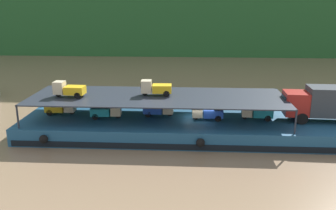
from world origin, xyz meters
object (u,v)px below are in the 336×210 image
object	(u,v)px
covered_lorry	(327,103)
mini_truck_lower_bow	(256,112)
mini_truck_lower_stern	(61,107)
mini_truck_lower_aft	(107,111)
mini_truck_upper_stern	(69,89)
mini_truck_lower_mid	(159,109)
cargo_barge	(199,126)
mini_truck_upper_mid	(156,88)
mini_truck_lower_fore	(207,112)

from	to	relation	value
covered_lorry	mini_truck_lower_bow	world-z (taller)	covered_lorry
mini_truck_lower_stern	mini_truck_lower_aft	distance (m)	4.61
covered_lorry	mini_truck_lower_aft	size ratio (longest dim) A/B	2.83
covered_lorry	mini_truck_upper_stern	xyz separation A→B (m)	(-22.56, -0.50, 1.00)
mini_truck_lower_mid	cargo_barge	bearing A→B (deg)	-8.66
mini_truck_lower_mid	mini_truck_upper_mid	bearing A→B (deg)	-139.14
covered_lorry	mini_truck_lower_mid	xyz separation A→B (m)	(-14.66, 0.74, -1.00)
mini_truck_lower_aft	mini_truck_lower_mid	bearing A→B (deg)	11.31
mini_truck_lower_bow	mini_truck_upper_stern	xyz separation A→B (m)	(-16.64, -0.76, 2.00)
mini_truck_lower_bow	mini_truck_lower_fore	bearing A→B (deg)	-174.85
mini_truck_lower_aft	mini_truck_upper_stern	distance (m)	3.82
mini_truck_lower_fore	mini_truck_lower_bow	distance (m)	4.43
covered_lorry	mini_truck_lower_aft	distance (m)	19.34
mini_truck_lower_fore	mini_truck_lower_aft	bearing A→B (deg)	-179.70
cargo_barge	mini_truck_lower_bow	size ratio (longest dim) A/B	11.41
covered_lorry	mini_truck_lower_fore	xyz separation A→B (m)	(-10.33, -0.14, -1.00)
covered_lorry	mini_truck_lower_mid	size ratio (longest dim) A/B	2.85
covered_lorry	mini_truck_lower_fore	bearing A→B (deg)	-179.21
mini_truck_upper_stern	mini_truck_lower_aft	bearing A→B (deg)	5.49
mini_truck_lower_mid	mini_truck_lower_fore	world-z (taller)	same
mini_truck_upper_stern	mini_truck_upper_mid	size ratio (longest dim) A/B	1.00
mini_truck_lower_aft	mini_truck_upper_mid	world-z (taller)	mini_truck_upper_mid
cargo_barge	mini_truck_upper_mid	bearing A→B (deg)	175.25
covered_lorry	mini_truck_upper_stern	size ratio (longest dim) A/B	2.83
covered_lorry	mini_truck_lower_aft	world-z (taller)	covered_lorry
mini_truck_lower_fore	mini_truck_lower_stern	bearing A→B (deg)	176.28
mini_truck_upper_mid	cargo_barge	bearing A→B (deg)	-4.75
mini_truck_upper_mid	mini_truck_lower_fore	bearing A→B (deg)	-8.06
mini_truck_lower_aft	mini_truck_upper_mid	xyz separation A→B (m)	(4.38, 0.70, 2.00)
cargo_barge	mini_truck_lower_aft	size ratio (longest dim) A/B	11.41
cargo_barge	mini_truck_lower_stern	xyz separation A→B (m)	(-12.87, 0.56, 1.44)
covered_lorry	mini_truck_lower_aft	bearing A→B (deg)	-179.44
cargo_barge	mini_truck_lower_stern	world-z (taller)	mini_truck_lower_stern
mini_truck_lower_stern	mini_truck_lower_aft	bearing A→B (deg)	-11.57
mini_truck_upper_mid	covered_lorry	bearing A→B (deg)	-1.95
mini_truck_upper_stern	mini_truck_lower_stern	bearing A→B (deg)	135.90
mini_truck_lower_stern	mini_truck_upper_mid	world-z (taller)	mini_truck_upper_mid
mini_truck_lower_fore	mini_truck_upper_stern	bearing A→B (deg)	-178.32
mini_truck_upper_mid	mini_truck_lower_mid	bearing A→B (deg)	40.86
mini_truck_lower_aft	mini_truck_lower_mid	distance (m)	4.75
mini_truck_lower_stern	mini_truck_lower_fore	bearing A→B (deg)	-3.72
cargo_barge	mini_truck_lower_bow	xyz separation A→B (m)	(5.04, 0.08, 1.44)
mini_truck_lower_fore	mini_truck_lower_bow	world-z (taller)	same
cargo_barge	mini_truck_lower_mid	size ratio (longest dim) A/B	11.50
covered_lorry	mini_truck_upper_stern	bearing A→B (deg)	-178.73
cargo_barge	mini_truck_lower_fore	bearing A→B (deg)	-26.91
covered_lorry	mini_truck_lower_stern	bearing A→B (deg)	178.23
mini_truck_lower_bow	mini_truck_upper_stern	distance (m)	16.78
cargo_barge	covered_lorry	bearing A→B (deg)	-0.94
mini_truck_lower_mid	mini_truck_lower_fore	xyz separation A→B (m)	(4.33, -0.88, 0.00)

